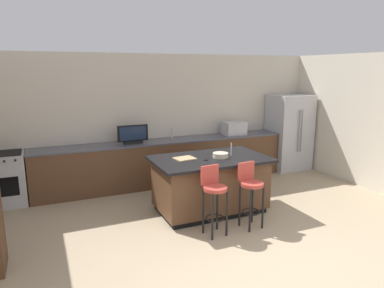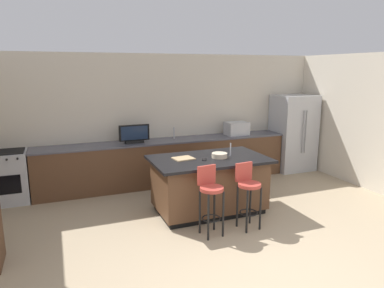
{
  "view_description": "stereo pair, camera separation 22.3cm",
  "coord_description": "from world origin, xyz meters",
  "px_view_note": "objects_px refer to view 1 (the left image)",
  "views": [
    {
      "loc": [
        -2.4,
        -2.85,
        2.37
      ],
      "look_at": [
        0.06,
        2.8,
        1.04
      ],
      "focal_mm": 32.86,
      "sensor_mm": 36.0,
      "label": 1
    },
    {
      "loc": [
        -2.2,
        -2.94,
        2.37
      ],
      "look_at": [
        0.06,
        2.8,
        1.04
      ],
      "focal_mm": 32.86,
      "sensor_mm": 36.0,
      "label": 2
    }
  ],
  "objects_px": {
    "tv_monitor": "(133,135)",
    "refrigerator": "(289,132)",
    "kitchen_island": "(210,184)",
    "range_oven": "(3,179)",
    "bar_stool_left": "(214,194)",
    "fruit_bowl": "(221,155)",
    "bar_stool_right": "(250,189)",
    "microwave": "(234,128)",
    "cutting_board": "(185,158)",
    "cell_phone": "(206,159)"
  },
  "relations": [
    {
      "from": "range_oven",
      "to": "microwave",
      "type": "xyz_separation_m",
      "value": [
        4.63,
        0.0,
        0.6
      ]
    },
    {
      "from": "range_oven",
      "to": "cutting_board",
      "type": "distance_m",
      "value": 3.24
    },
    {
      "from": "tv_monitor",
      "to": "refrigerator",
      "type": "bearing_deg",
      "value": -0.27
    },
    {
      "from": "microwave",
      "to": "range_oven",
      "type": "bearing_deg",
      "value": -179.99
    },
    {
      "from": "tv_monitor",
      "to": "cell_phone",
      "type": "xyz_separation_m",
      "value": [
        0.77,
        -1.7,
        -0.16
      ]
    },
    {
      "from": "range_oven",
      "to": "bar_stool_right",
      "type": "height_order",
      "value": "bar_stool_right"
    },
    {
      "from": "microwave",
      "to": "bar_stool_right",
      "type": "distance_m",
      "value": 2.75
    },
    {
      "from": "tv_monitor",
      "to": "cutting_board",
      "type": "distance_m",
      "value": 1.61
    },
    {
      "from": "tv_monitor",
      "to": "cell_phone",
      "type": "bearing_deg",
      "value": -65.63
    },
    {
      "from": "bar_stool_right",
      "to": "microwave",
      "type": "bearing_deg",
      "value": 58.57
    },
    {
      "from": "bar_stool_right",
      "to": "kitchen_island",
      "type": "bearing_deg",
      "value": 103.04
    },
    {
      "from": "refrigerator",
      "to": "cutting_board",
      "type": "distance_m",
      "value": 3.64
    },
    {
      "from": "bar_stool_left",
      "to": "fruit_bowl",
      "type": "xyz_separation_m",
      "value": [
        0.5,
        0.74,
        0.36
      ]
    },
    {
      "from": "bar_stool_right",
      "to": "bar_stool_left",
      "type": "bearing_deg",
      "value": 173.27
    },
    {
      "from": "tv_monitor",
      "to": "bar_stool_left",
      "type": "relative_size",
      "value": 0.59
    },
    {
      "from": "kitchen_island",
      "to": "range_oven",
      "type": "relative_size",
      "value": 2.01
    },
    {
      "from": "bar_stool_left",
      "to": "bar_stool_right",
      "type": "xyz_separation_m",
      "value": [
        0.61,
        -0.0,
        -0.01
      ]
    },
    {
      "from": "fruit_bowl",
      "to": "bar_stool_left",
      "type": "bearing_deg",
      "value": -123.77
    },
    {
      "from": "cell_phone",
      "to": "microwave",
      "type": "bearing_deg",
      "value": 75.05
    },
    {
      "from": "microwave",
      "to": "cutting_board",
      "type": "height_order",
      "value": "microwave"
    },
    {
      "from": "refrigerator",
      "to": "range_oven",
      "type": "distance_m",
      "value": 6.12
    },
    {
      "from": "fruit_bowl",
      "to": "cutting_board",
      "type": "distance_m",
      "value": 0.6
    },
    {
      "from": "range_oven",
      "to": "microwave",
      "type": "bearing_deg",
      "value": 0.01
    },
    {
      "from": "bar_stool_left",
      "to": "microwave",
      "type": "bearing_deg",
      "value": 48.32
    },
    {
      "from": "kitchen_island",
      "to": "refrigerator",
      "type": "height_order",
      "value": "refrigerator"
    },
    {
      "from": "kitchen_island",
      "to": "cell_phone",
      "type": "height_order",
      "value": "cell_phone"
    },
    {
      "from": "cell_phone",
      "to": "cutting_board",
      "type": "xyz_separation_m",
      "value": [
        -0.3,
        0.17,
        0.01
      ]
    },
    {
      "from": "kitchen_island",
      "to": "tv_monitor",
      "type": "height_order",
      "value": "tv_monitor"
    },
    {
      "from": "fruit_bowl",
      "to": "microwave",
      "type": "bearing_deg",
      "value": 53.91
    },
    {
      "from": "range_oven",
      "to": "fruit_bowl",
      "type": "bearing_deg",
      "value": -26.99
    },
    {
      "from": "bar_stool_left",
      "to": "fruit_bowl",
      "type": "bearing_deg",
      "value": 49.96
    },
    {
      "from": "kitchen_island",
      "to": "bar_stool_right",
      "type": "distance_m",
      "value": 0.85
    },
    {
      "from": "fruit_bowl",
      "to": "bar_stool_right",
      "type": "bearing_deg",
      "value": -80.9
    },
    {
      "from": "cutting_board",
      "to": "bar_stool_left",
      "type": "bearing_deg",
      "value": -84.27
    },
    {
      "from": "kitchen_island",
      "to": "refrigerator",
      "type": "distance_m",
      "value": 3.33
    },
    {
      "from": "range_oven",
      "to": "cutting_board",
      "type": "xyz_separation_m",
      "value": [
        2.79,
        -1.58,
        0.47
      ]
    },
    {
      "from": "kitchen_island",
      "to": "microwave",
      "type": "height_order",
      "value": "microwave"
    },
    {
      "from": "bar_stool_right",
      "to": "fruit_bowl",
      "type": "xyz_separation_m",
      "value": [
        -0.12,
        0.74,
        0.37
      ]
    },
    {
      "from": "bar_stool_left",
      "to": "cell_phone",
      "type": "xyz_separation_m",
      "value": [
        0.21,
        0.71,
        0.32
      ]
    },
    {
      "from": "kitchen_island",
      "to": "cutting_board",
      "type": "xyz_separation_m",
      "value": [
        -0.42,
        0.09,
        0.46
      ]
    },
    {
      "from": "tv_monitor",
      "to": "kitchen_island",
      "type": "bearing_deg",
      "value": -61.27
    },
    {
      "from": "microwave",
      "to": "fruit_bowl",
      "type": "height_order",
      "value": "microwave"
    },
    {
      "from": "range_oven",
      "to": "bar_stool_left",
      "type": "height_order",
      "value": "bar_stool_left"
    },
    {
      "from": "tv_monitor",
      "to": "cell_phone",
      "type": "relative_size",
      "value": 3.99
    },
    {
      "from": "refrigerator",
      "to": "fruit_bowl",
      "type": "height_order",
      "value": "refrigerator"
    },
    {
      "from": "refrigerator",
      "to": "bar_stool_right",
      "type": "relative_size",
      "value": 1.79
    },
    {
      "from": "range_oven",
      "to": "kitchen_island",
      "type": "bearing_deg",
      "value": -27.49
    },
    {
      "from": "microwave",
      "to": "cutting_board",
      "type": "bearing_deg",
      "value": -139.3
    },
    {
      "from": "cutting_board",
      "to": "bar_stool_right",
      "type": "bearing_deg",
      "value": -51.43
    },
    {
      "from": "tv_monitor",
      "to": "bar_stool_right",
      "type": "height_order",
      "value": "tv_monitor"
    }
  ]
}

